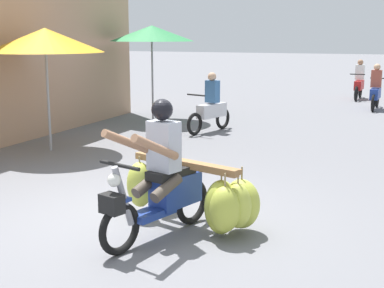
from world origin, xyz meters
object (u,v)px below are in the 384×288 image
object	(u,v)px
motorbike_distant_ahead_right	(376,91)
motorbike_distant_far_ahead	(211,108)
market_umbrella_near_shop	(45,40)
market_umbrella_further_along	(152,33)
motorbike_main_loaded	(191,192)
motorbike_distant_ahead_left	(359,83)

from	to	relation	value
motorbike_distant_ahead_right	motorbike_distant_far_ahead	world-z (taller)	same
motorbike_distant_far_ahead	market_umbrella_near_shop	xyz separation A→B (m)	(-2.23, -3.18, 1.59)
motorbike_distant_far_ahead	market_umbrella_further_along	bearing A→B (deg)	153.45
motorbike_main_loaded	motorbike_distant_ahead_left	bearing A→B (deg)	87.81
market_umbrella_near_shop	motorbike_distant_far_ahead	bearing A→B (deg)	54.99
motorbike_distant_far_ahead	market_umbrella_further_along	distance (m)	2.85
market_umbrella_near_shop	market_umbrella_further_along	xyz separation A→B (m)	(0.20, 4.20, 0.13)
market_umbrella_further_along	motorbike_main_loaded	bearing A→B (deg)	-60.76
motorbike_distant_ahead_left	market_umbrella_further_along	size ratio (longest dim) A/B	0.65
motorbike_distant_ahead_right	market_umbrella_further_along	size ratio (longest dim) A/B	0.65
motorbike_main_loaded	market_umbrella_further_along	size ratio (longest dim) A/B	0.77
motorbike_main_loaded	market_umbrella_further_along	distance (m)	8.58
market_umbrella_near_shop	motorbike_distant_ahead_left	bearing A→B (deg)	66.72
motorbike_main_loaded	motorbike_distant_far_ahead	world-z (taller)	motorbike_main_loaded
motorbike_distant_ahead_right	motorbike_distant_far_ahead	size ratio (longest dim) A/B	1.03
motorbike_main_loaded	motorbike_distant_ahead_right	bearing A→B (deg)	83.79
motorbike_main_loaded	motorbike_distant_ahead_right	size ratio (longest dim) A/B	1.19
motorbike_distant_ahead_right	market_umbrella_near_shop	size ratio (longest dim) A/B	0.68
motorbike_distant_ahead_left	motorbike_distant_ahead_right	distance (m)	2.75
motorbike_main_loaded	motorbike_distant_ahead_left	size ratio (longest dim) A/B	1.19
motorbike_main_loaded	motorbike_distant_ahead_left	distance (m)	14.40
motorbike_distant_ahead_right	market_umbrella_further_along	world-z (taller)	market_umbrella_further_along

